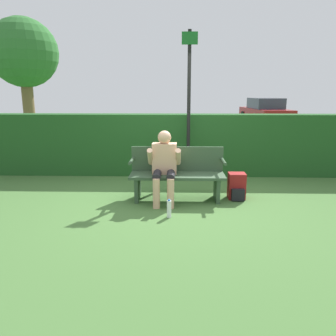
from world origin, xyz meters
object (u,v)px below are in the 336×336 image
at_px(person_seated, 164,163).
at_px(parked_car, 265,112).
at_px(park_bench, 177,174).
at_px(tree, 24,54).
at_px(backpack, 237,187).
at_px(signpost, 189,101).
at_px(water_bottle, 169,209).

distance_m(person_seated, parked_car, 13.72).
relative_size(park_bench, tree, 0.39).
height_order(park_bench, person_seated, person_seated).
bearing_deg(backpack, signpost, 122.47).
relative_size(backpack, parked_car, 0.10).
xyz_separation_m(person_seated, parked_car, (4.96, 12.80, 0.04)).
distance_m(person_seated, tree, 7.38).
bearing_deg(signpost, tree, 141.55).
distance_m(backpack, water_bottle, 1.43).
xyz_separation_m(person_seated, signpost, (0.44, 1.39, 0.95)).
bearing_deg(backpack, park_bench, -178.59).
bearing_deg(parked_car, park_bench, 154.41).
distance_m(backpack, parked_car, 13.19).
distance_m(signpost, tree, 6.50).
height_order(person_seated, tree, tree).
distance_m(water_bottle, tree, 8.14).
bearing_deg(water_bottle, person_seated, 97.48).
bearing_deg(signpost, parked_car, 68.38).
bearing_deg(water_bottle, tree, 127.41).
bearing_deg(parked_car, signpost, 153.33).
height_order(parked_car, tree, tree).
xyz_separation_m(park_bench, water_bottle, (-0.12, -0.86, -0.31)).
relative_size(person_seated, parked_car, 0.26).
xyz_separation_m(water_bottle, tree, (-4.65, 6.08, 2.77)).
distance_m(park_bench, backpack, 1.04).
distance_m(park_bench, person_seated, 0.32).
relative_size(person_seated, backpack, 2.64).
bearing_deg(backpack, person_seated, -172.93).
relative_size(backpack, signpost, 0.15).
bearing_deg(parked_car, tree, 123.00).
distance_m(parked_car, tree, 12.28).
xyz_separation_m(person_seated, backpack, (1.22, 0.15, -0.44)).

